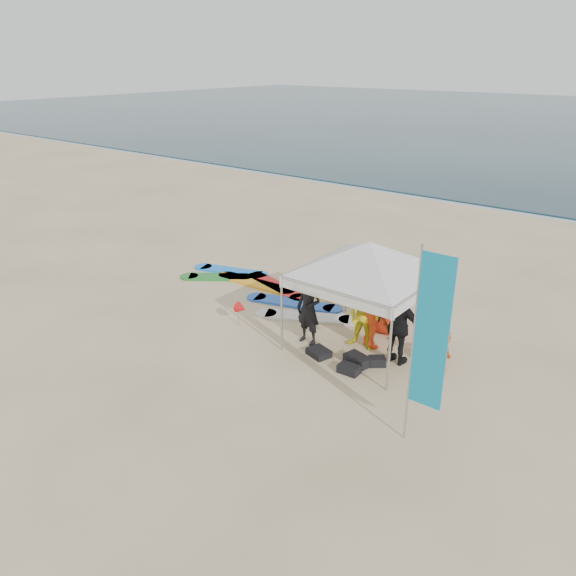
# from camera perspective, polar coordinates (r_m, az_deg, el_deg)

# --- Properties ---
(ground) EXTENTS (120.00, 120.00, 0.00)m
(ground) POSITION_cam_1_polar(r_m,az_deg,el_deg) (12.79, -10.57, -7.52)
(ground) COLOR beige
(ground) RESTS_ON ground
(shoreline_foam) EXTENTS (160.00, 1.20, 0.01)m
(shoreline_foam) POSITION_cam_1_polar(r_m,az_deg,el_deg) (27.46, 19.11, 7.97)
(shoreline_foam) COLOR silver
(shoreline_foam) RESTS_ON ground
(person_black_a) EXTENTS (0.66, 0.45, 1.76)m
(person_black_a) POSITION_cam_1_polar(r_m,az_deg,el_deg) (13.07, 2.12, -2.11)
(person_black_a) COLOR black
(person_black_a) RESTS_ON ground
(person_yellow) EXTENTS (0.82, 0.66, 1.60)m
(person_yellow) POSITION_cam_1_polar(r_m,az_deg,el_deg) (12.96, 7.72, -2.92)
(person_yellow) COLOR yellow
(person_yellow) RESTS_ON ground
(person_orange_a) EXTENTS (1.44, 1.26, 1.93)m
(person_orange_a) POSITION_cam_1_polar(r_m,az_deg,el_deg) (13.00, 8.77, -2.10)
(person_orange_a) COLOR #E14014
(person_orange_a) RESTS_ON ground
(person_black_b) EXTENTS (1.07, 0.48, 1.80)m
(person_black_b) POSITION_cam_1_polar(r_m,az_deg,el_deg) (12.42, 11.24, -3.83)
(person_black_b) COLOR black
(person_black_b) RESTS_ON ground
(person_orange_b) EXTENTS (0.79, 0.54, 1.57)m
(person_orange_b) POSITION_cam_1_polar(r_m,az_deg,el_deg) (13.78, 9.99, -1.53)
(person_orange_b) COLOR red
(person_orange_b) RESTS_ON ground
(person_seated) EXTENTS (0.61, 0.88, 0.92)m
(person_seated) POSITION_cam_1_polar(r_m,az_deg,el_deg) (12.62, 15.53, -6.06)
(person_seated) COLOR orange
(person_seated) RESTS_ON ground
(canopy_tent) EXTENTS (3.88, 3.88, 2.93)m
(canopy_tent) POSITION_cam_1_polar(r_m,az_deg,el_deg) (12.44, 8.26, 4.62)
(canopy_tent) COLOR #A5A5A8
(canopy_tent) RESTS_ON ground
(feather_flag) EXTENTS (0.61, 0.04, 3.64)m
(feather_flag) POSITION_cam_1_polar(r_m,az_deg,el_deg) (9.38, 14.19, -4.67)
(feather_flag) COLOR #A5A5A8
(feather_flag) RESTS_ON ground
(marker_pennant) EXTENTS (0.28, 0.28, 0.64)m
(marker_pennant) POSITION_cam_1_polar(r_m,az_deg,el_deg) (14.04, -4.75, -2.08)
(marker_pennant) COLOR #A5A5A8
(marker_pennant) RESTS_ON ground
(gear_pile) EXTENTS (1.78, 1.03, 0.22)m
(gear_pile) POSITION_cam_1_polar(r_m,az_deg,el_deg) (12.58, 6.13, -7.29)
(gear_pile) COLOR black
(gear_pile) RESTS_ON ground
(surfboard_spread) EXTENTS (6.01, 2.53, 0.07)m
(surfboard_spread) POSITION_cam_1_polar(r_m,az_deg,el_deg) (16.28, -1.70, -0.22)
(surfboard_spread) COLOR red
(surfboard_spread) RESTS_ON ground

